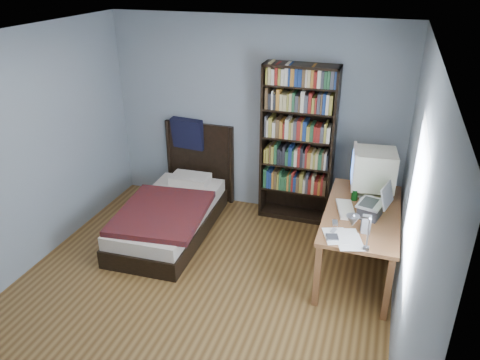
{
  "coord_description": "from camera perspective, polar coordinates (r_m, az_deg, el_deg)",
  "views": [
    {
      "loc": [
        1.6,
        -3.41,
        3.09
      ],
      "look_at": [
        0.23,
        0.81,
        0.98
      ],
      "focal_mm": 35.0,
      "sensor_mm": 36.0,
      "label": 1
    }
  ],
  "objects": [
    {
      "name": "bookshelf",
      "position": [
        5.83,
        7.04,
        4.24
      ],
      "size": [
        0.9,
        0.3,
        1.99
      ],
      "color": "black",
      "rests_on": "floor"
    },
    {
      "name": "phone_grey",
      "position": [
        4.57,
        11.32,
        -6.09
      ],
      "size": [
        0.06,
        0.09,
        0.02
      ],
      "primitive_type": "cube",
      "rotation": [
        0.0,
        0.0,
        -0.25
      ],
      "color": "gray",
      "rests_on": "desk"
    },
    {
      "name": "laptop",
      "position": [
        4.86,
        15.81,
        -3.24
      ],
      "size": [
        0.36,
        0.34,
        0.37
      ],
      "color": "#2D2D30",
      "rests_on": "desk"
    },
    {
      "name": "phone_silver",
      "position": [
        4.7,
        11.52,
        -5.13
      ],
      "size": [
        0.07,
        0.11,
        0.02
      ],
      "primitive_type": "cube",
      "rotation": [
        0.0,
        0.0,
        0.18
      ],
      "color": "silver",
      "rests_on": "desk"
    },
    {
      "name": "external_drive",
      "position": [
        4.45,
        11.17,
        -6.92
      ],
      "size": [
        0.13,
        0.13,
        0.02
      ],
      "primitive_type": "cube",
      "rotation": [
        0.0,
        0.0,
        0.28
      ],
      "color": "gray",
      "rests_on": "desk"
    },
    {
      "name": "speaker",
      "position": [
        4.59,
        15.15,
        -5.24
      ],
      "size": [
        0.09,
        0.09,
        0.17
      ],
      "primitive_type": "cube",
      "rotation": [
        0.0,
        0.0,
        0.04
      ],
      "color": "gray",
      "rests_on": "desk"
    },
    {
      "name": "room",
      "position": [
        4.18,
        -6.08,
        -0.76
      ],
      "size": [
        4.2,
        4.24,
        2.5
      ],
      "color": "#533618",
      "rests_on": "ground"
    },
    {
      "name": "desk",
      "position": [
        5.48,
        14.69,
        -4.71
      ],
      "size": [
        0.75,
        1.48,
        0.73
      ],
      "color": "brown",
      "rests_on": "floor"
    },
    {
      "name": "crt_monitor",
      "position": [
        5.25,
        15.85,
        1.24
      ],
      "size": [
        0.5,
        0.46,
        0.52
      ],
      "color": "beige",
      "rests_on": "desk"
    },
    {
      "name": "bed",
      "position": [
        5.86,
        -8.22,
        -3.7
      ],
      "size": [
        1.09,
        2.01,
        1.16
      ],
      "color": "black",
      "rests_on": "floor"
    },
    {
      "name": "desk_lamp",
      "position": [
        3.86,
        13.89,
        -5.19
      ],
      "size": [
        0.21,
        0.46,
        0.55
      ],
      "color": "#99999E",
      "rests_on": "desk"
    },
    {
      "name": "keyboard",
      "position": [
        4.95,
        12.77,
        -3.51
      ],
      "size": [
        0.26,
        0.44,
        0.04
      ],
      "primitive_type": "cube",
      "rotation": [
        0.0,
        0.07,
        0.25
      ],
      "color": "beige",
      "rests_on": "desk"
    },
    {
      "name": "mouse",
      "position": [
        5.2,
        14.7,
        -2.2
      ],
      "size": [
        0.07,
        0.12,
        0.04
      ],
      "primitive_type": "ellipsoid",
      "color": "silver",
      "rests_on": "desk"
    },
    {
      "name": "soda_can",
      "position": [
        5.17,
        13.79,
        -1.76
      ],
      "size": [
        0.07,
        0.07,
        0.12
      ],
      "primitive_type": "cylinder",
      "color": "black",
      "rests_on": "desk"
    }
  ]
}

